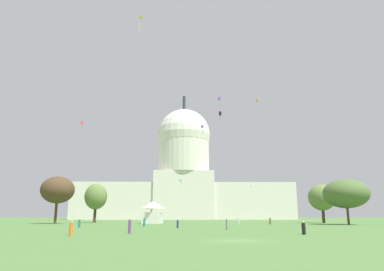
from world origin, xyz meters
TOP-DOWN VIEW (x-y plane):
  - ground_plane at (0.00, 0.00)m, footprint 800.00×800.00m
  - capitol_building at (-3.79, 174.25)m, footprint 122.19×30.78m
  - event_tent at (-12.67, 68.91)m, footprint 5.79×7.06m
  - tree_east_far at (36.59, 73.79)m, footprint 9.82×9.51m
  - tree_west_mid at (-31.83, 83.08)m, footprint 7.47×6.76m
  - tree_west_far at (-38.30, 66.67)m, footprint 12.64×12.63m
  - tree_east_near at (35.05, 54.60)m, footprint 15.59×15.61m
  - person_olive_back_right at (17.03, 57.83)m, footprint 0.67×0.67m
  - person_grey_back_center at (2.20, 23.71)m, footprint 0.44×0.44m
  - person_navy_mid_center at (-5.34, 31.51)m, footprint 0.47×0.47m
  - person_teal_aisle_center at (-12.11, 41.70)m, footprint 0.45×0.45m
  - person_black_front_center at (9.30, 10.00)m, footprint 0.51×0.51m
  - person_white_front_right at (9.12, 57.11)m, footprint 0.37×0.37m
  - person_teal_mid_right at (-22.96, 34.63)m, footprint 0.46×0.46m
  - person_purple_edge_east at (-10.84, 12.64)m, footprint 0.44×0.44m
  - person_orange_mid_left at (-16.40, 8.08)m, footprint 0.57×0.57m
  - kite_cyan_low at (-5.25, 96.13)m, footprint 0.72×0.71m
  - kite_yellow_high at (-13.58, 34.19)m, footprint 1.25×1.29m
  - kite_blue_mid at (2.44, 92.19)m, footprint 0.88×0.88m
  - kite_orange_high at (19.80, 79.83)m, footprint 0.85×0.70m
  - kite_red_mid at (-38.02, 84.04)m, footprint 0.93×0.36m
  - kite_violet_high at (9.22, 96.01)m, footprint 0.87×0.92m
  - kite_black_mid at (7.40, 78.00)m, footprint 0.88×0.70m
  - kite_white_low at (30.64, 149.98)m, footprint 0.88×0.91m

SIDE VIEW (x-z plane):
  - ground_plane at x=0.00m, z-range 0.00..0.00m
  - person_black_front_center at x=9.30m, z-range -0.08..1.40m
  - person_orange_mid_left at x=-16.40m, z-range -0.08..1.48m
  - person_navy_mid_center at x=-5.34m, z-range -0.05..1.49m
  - person_teal_mid_right at x=-22.96m, z-range -0.07..1.52m
  - person_white_front_right at x=9.12m, z-range -0.06..1.51m
  - person_grey_back_center at x=2.20m, z-range -0.06..1.55m
  - person_olive_back_right at x=17.03m, z-range -0.08..1.63m
  - person_teal_aisle_center at x=-12.11m, z-range -0.07..1.65m
  - person_purple_edge_east at x=-10.84m, z-range -0.06..1.74m
  - event_tent at x=-12.67m, z-range -0.02..5.96m
  - tree_east_near at x=35.05m, z-range 1.90..12.67m
  - tree_east_far at x=36.59m, z-range 1.74..12.89m
  - tree_west_mid at x=-31.83m, z-range 1.92..13.96m
  - tree_west_far at x=-38.30m, z-range 2.62..15.14m
  - kite_cyan_low at x=-5.25m, z-range 12.66..15.92m
  - kite_white_low at x=30.64m, z-range 15.32..18.38m
  - capitol_building at x=-3.79m, z-range -13.20..59.41m
  - kite_red_mid at x=-38.02m, z-range 29.75..33.82m
  - kite_blue_mid at x=2.44m, z-range 31.53..34.81m
  - kite_black_mid at x=7.40m, z-range 32.54..35.30m
  - kite_orange_high at x=19.80m, z-range 37.60..40.24m
  - kite_yellow_high at x=-13.58m, z-range 39.35..42.83m
  - kite_violet_high at x=9.22m, z-range 43.30..47.13m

